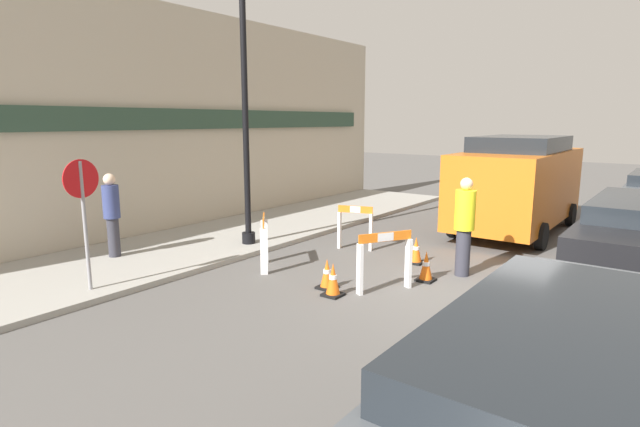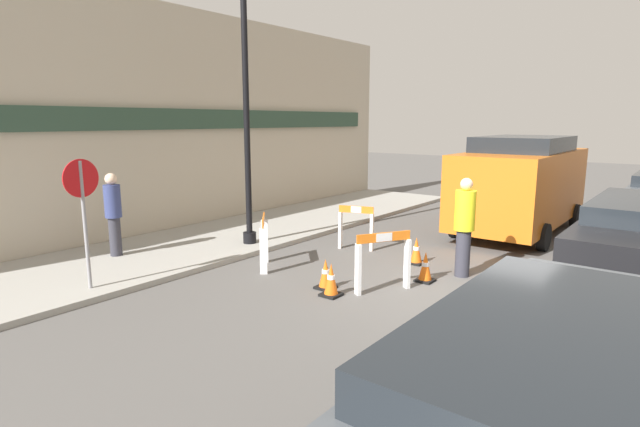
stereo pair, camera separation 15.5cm
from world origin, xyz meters
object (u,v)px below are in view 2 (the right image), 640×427
work_van (521,181)px  streetlamp_post (245,53)px  stop_sign (83,203)px  person_worker (464,224)px  person_pedestrian (113,211)px

work_van → streetlamp_post: bearing=141.3°
streetlamp_post → stop_sign: 4.55m
person_worker → work_van: size_ratio=0.35×
person_pedestrian → work_van: (7.62, -5.58, 0.29)m
streetlamp_post → person_pedestrian: streetlamp_post is taller
stop_sign → person_pedestrian: 2.08m
streetlamp_post → person_pedestrian: bearing=150.1°
stop_sign → streetlamp_post: bearing=176.3°
stop_sign → person_pedestrian: (1.34, 1.51, -0.50)m
person_worker → person_pedestrian: size_ratio=1.08×
work_van → person_pedestrian: bearing=143.8°
person_worker → person_pedestrian: bearing=4.1°
stop_sign → person_worker: 6.37m
stop_sign → work_van: (8.96, -4.07, -0.20)m
person_worker → work_van: 4.38m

